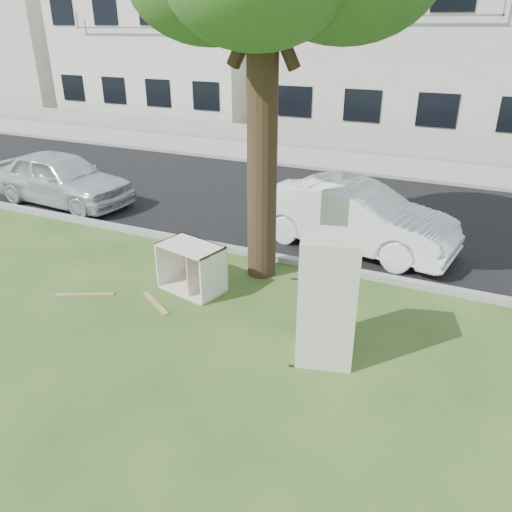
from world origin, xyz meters
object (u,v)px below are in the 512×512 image
at_px(cabinet, 192,268).
at_px(car_left, 61,178).
at_px(car_center, 353,216).
at_px(fridge, 327,299).

bearing_deg(cabinet, car_left, 167.22).
distance_m(car_center, car_left, 7.86).
distance_m(cabinet, car_left, 6.35).
relative_size(fridge, car_left, 0.47).
xyz_separation_m(cabinet, car_left, (-5.71, 2.77, 0.26)).
relative_size(cabinet, car_left, 0.28).
bearing_deg(car_center, cabinet, 154.76).
distance_m(fridge, car_center, 4.10).
xyz_separation_m(fridge, cabinet, (-2.80, 0.95, -0.51)).
bearing_deg(car_center, fridge, -161.23).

